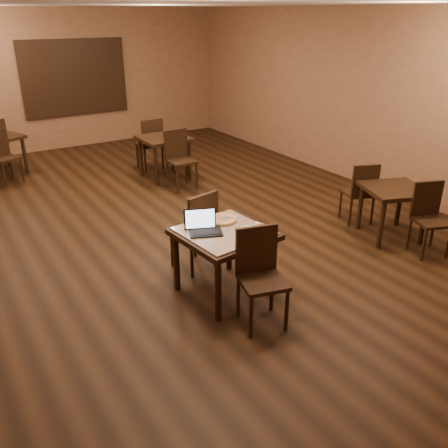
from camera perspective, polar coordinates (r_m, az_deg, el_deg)
ground at (r=7.25m, az=-8.67°, el=0.35°), size 10.00×10.00×0.00m
wall_back at (r=11.50m, az=-20.00°, el=15.83°), size 8.00×0.02×3.00m
wall_right at (r=9.11m, az=14.97°, el=14.58°), size 0.02×10.00×3.00m
ceiling at (r=6.65m, az=-10.42°, el=24.73°), size 8.00×10.00×0.02m
mural at (r=11.58m, az=-17.51°, el=16.45°), size 2.34×0.05×1.64m
tiled_table at (r=5.09m, az=0.03°, el=-1.84°), size 1.01×1.01×0.76m
chair_main_near at (r=4.71m, az=4.32°, el=-5.60°), size 0.53×0.53×1.00m
chair_main_far at (r=5.62m, az=-3.19°, el=-0.35°), size 0.51×0.51×1.00m
laptop at (r=5.01m, az=-2.54°, el=-0.25°), size 0.41×0.38×0.23m
plate at (r=5.02m, az=3.25°, el=-0.86°), size 0.28×0.28×0.02m
pizza_slice at (r=5.02m, az=3.26°, el=-0.71°), size 0.29×0.29×0.02m
pizza_pan at (r=5.29m, az=-0.27°, el=0.47°), size 0.37×0.37×0.01m
pizza_whole at (r=5.29m, az=-0.28°, el=0.60°), size 0.33×0.33×0.02m
spatula at (r=5.28m, az=0.02°, el=0.67°), size 0.17×0.25×0.01m
napkin_roll at (r=5.15m, az=4.63°, el=-0.13°), size 0.10×0.18×0.04m
other_table_a at (r=8.97m, az=-7.23°, el=9.53°), size 0.85×0.85×0.79m
other_table_a_chair_near at (r=8.48m, az=-5.43°, el=8.19°), size 0.44×0.44×1.02m
other_table_a_chair_far at (r=9.52m, az=-8.80°, el=9.79°), size 0.44×0.44×1.02m
other_table_b_chair_near at (r=9.59m, az=-25.14°, el=7.68°), size 0.54×0.54×0.96m
other_table_c at (r=6.87m, az=19.72°, el=3.17°), size 0.99×0.99×0.72m
other_table_c_chair_near at (r=6.63m, az=23.43°, el=1.14°), size 0.52×0.52×0.93m
other_table_c_chair_far at (r=7.19m, az=16.14°, el=3.96°), size 0.52×0.52×0.93m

